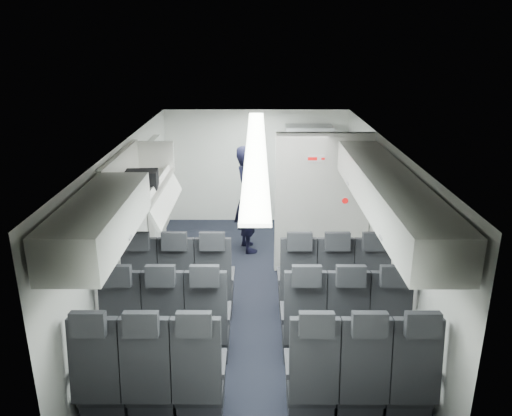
{
  "coord_description": "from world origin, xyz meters",
  "views": [
    {
      "loc": [
        0.01,
        -6.18,
        3.44
      ],
      "look_at": [
        0.0,
        0.4,
        1.15
      ],
      "focal_mm": 35.0,
      "sensor_mm": 36.0,
      "label": 1
    }
  ],
  "objects_px": {
    "seat_row_rear": "(255,380)",
    "flight_attendant": "(248,199)",
    "seat_row_mid": "(256,327)",
    "boarding_door": "(156,196)",
    "seat_row_front": "(256,288)",
    "carry_on_bag": "(142,180)",
    "galley_unit": "(308,177)"
  },
  "relations": [
    {
      "from": "galley_unit",
      "to": "seat_row_rear",
      "type": "bearing_deg",
      "value": -100.65
    },
    {
      "from": "seat_row_rear",
      "to": "carry_on_bag",
      "type": "bearing_deg",
      "value": 125.34
    },
    {
      "from": "seat_row_front",
      "to": "boarding_door",
      "type": "xyz_separation_m",
      "value": [
        -1.64,
        2.09,
        0.55
      ]
    },
    {
      "from": "boarding_door",
      "to": "carry_on_bag",
      "type": "xyz_separation_m",
      "value": [
        0.26,
        -1.94,
        0.83
      ]
    },
    {
      "from": "flight_attendant",
      "to": "carry_on_bag",
      "type": "xyz_separation_m",
      "value": [
        -1.24,
        -1.99,
        0.89
      ]
    },
    {
      "from": "seat_row_mid",
      "to": "carry_on_bag",
      "type": "height_order",
      "value": "carry_on_bag"
    },
    {
      "from": "seat_row_mid",
      "to": "flight_attendant",
      "type": "distance_m",
      "value": 3.08
    },
    {
      "from": "seat_row_mid",
      "to": "seat_row_rear",
      "type": "bearing_deg",
      "value": -90.0
    },
    {
      "from": "carry_on_bag",
      "to": "seat_row_mid",
      "type": "bearing_deg",
      "value": -41.24
    },
    {
      "from": "seat_row_front",
      "to": "galley_unit",
      "type": "distance_m",
      "value": 3.43
    },
    {
      "from": "boarding_door",
      "to": "seat_row_rear",
      "type": "bearing_deg",
      "value": -67.13
    },
    {
      "from": "seat_row_front",
      "to": "flight_attendant",
      "type": "relative_size",
      "value": 1.86
    },
    {
      "from": "galley_unit",
      "to": "flight_attendant",
      "type": "relative_size",
      "value": 1.06
    },
    {
      "from": "seat_row_mid",
      "to": "galley_unit",
      "type": "height_order",
      "value": "galley_unit"
    },
    {
      "from": "galley_unit",
      "to": "flight_attendant",
      "type": "distance_m",
      "value": 1.56
    },
    {
      "from": "seat_row_front",
      "to": "boarding_door",
      "type": "relative_size",
      "value": 1.79
    },
    {
      "from": "seat_row_mid",
      "to": "flight_attendant",
      "type": "xyz_separation_m",
      "value": [
        -0.14,
        3.03,
        0.49
      ]
    },
    {
      "from": "seat_row_mid",
      "to": "galley_unit",
      "type": "bearing_deg",
      "value": 77.12
    },
    {
      "from": "boarding_door",
      "to": "flight_attendant",
      "type": "height_order",
      "value": "boarding_door"
    },
    {
      "from": "flight_attendant",
      "to": "carry_on_bag",
      "type": "bearing_deg",
      "value": 130.78
    },
    {
      "from": "seat_row_mid",
      "to": "seat_row_rear",
      "type": "height_order",
      "value": "same"
    },
    {
      "from": "carry_on_bag",
      "to": "galley_unit",
      "type": "bearing_deg",
      "value": 49.06
    },
    {
      "from": "seat_row_front",
      "to": "flight_attendant",
      "type": "bearing_deg",
      "value": 93.64
    },
    {
      "from": "seat_row_mid",
      "to": "carry_on_bag",
      "type": "xyz_separation_m",
      "value": [
        -1.38,
        1.05,
        1.38
      ]
    },
    {
      "from": "seat_row_mid",
      "to": "seat_row_rear",
      "type": "distance_m",
      "value": 0.9
    },
    {
      "from": "seat_row_front",
      "to": "boarding_door",
      "type": "bearing_deg",
      "value": 128.16
    },
    {
      "from": "seat_row_mid",
      "to": "flight_attendant",
      "type": "bearing_deg",
      "value": 92.56
    },
    {
      "from": "boarding_door",
      "to": "galley_unit",
      "type": "bearing_deg",
      "value": 24.28
    },
    {
      "from": "seat_row_rear",
      "to": "boarding_door",
      "type": "distance_m",
      "value": 4.25
    },
    {
      "from": "seat_row_rear",
      "to": "flight_attendant",
      "type": "relative_size",
      "value": 1.86
    },
    {
      "from": "seat_row_rear",
      "to": "flight_attendant",
      "type": "height_order",
      "value": "flight_attendant"
    },
    {
      "from": "seat_row_mid",
      "to": "carry_on_bag",
      "type": "distance_m",
      "value": 2.21
    }
  ]
}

